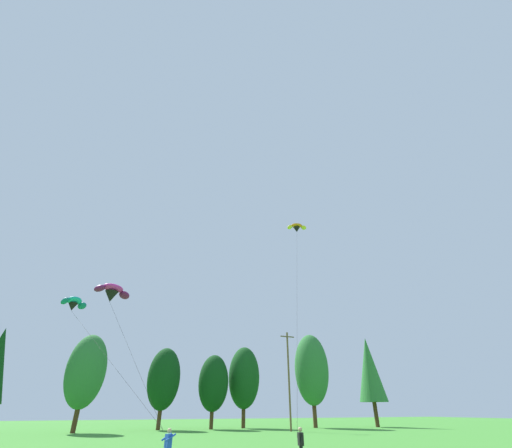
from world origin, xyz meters
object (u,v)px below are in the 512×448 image
parafoil_kite_high_teal (74,303)px  parafoil_kite_far_magenta (112,292)px  kite_flyer_mid (301,442)px  utility_pole (289,377)px  parafoil_kite_mid_orange (297,228)px  kite_flyer_near (168,444)px

parafoil_kite_high_teal → parafoil_kite_far_magenta: bearing=-62.9°
parafoil_kite_high_teal → parafoil_kite_far_magenta: (3.26, -6.37, -0.26)m
kite_flyer_mid → utility_pole: bearing=62.2°
utility_pole → parafoil_kite_far_magenta: (-24.99, -14.52, 4.89)m
utility_pole → parafoil_kite_mid_orange: size_ratio=0.56×
utility_pole → parafoil_kite_high_teal: size_ratio=0.66×
parafoil_kite_mid_orange → parafoil_kite_far_magenta: (-20.19, -1.96, -11.58)m
parafoil_kite_high_teal → parafoil_kite_mid_orange: parafoil_kite_mid_orange is taller
kite_flyer_mid → parafoil_kite_far_magenta: parafoil_kite_far_magenta is taller
kite_flyer_near → parafoil_kite_mid_orange: parafoil_kite_mid_orange is taller
utility_pole → parafoil_kite_high_teal: utility_pole is taller
utility_pole → kite_flyer_near: utility_pole is taller
kite_flyer_mid → kite_flyer_near: bearing=167.1°
parafoil_kite_mid_orange → parafoil_kite_far_magenta: bearing=-174.5°
parafoil_kite_high_teal → kite_flyer_mid: bearing=-54.2°
kite_flyer_mid → parafoil_kite_mid_orange: (9.59, 14.77, 22.05)m
kite_flyer_near → parafoil_kite_high_teal: (-7.19, 17.65, 10.72)m
parafoil_kite_mid_orange → parafoil_kite_far_magenta: parafoil_kite_mid_orange is taller
kite_flyer_mid → parafoil_kite_high_teal: size_ratio=0.09×
parafoil_kite_mid_orange → parafoil_kite_far_magenta: 23.36m
kite_flyer_mid → parafoil_kite_high_teal: 25.98m
kite_flyer_near → parafoil_kite_high_teal: parafoil_kite_high_teal is taller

